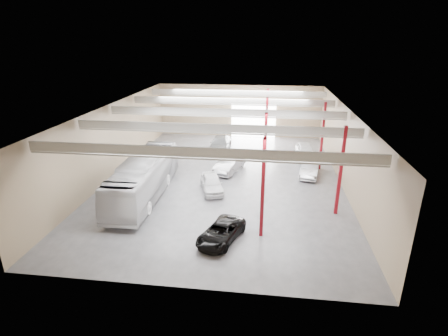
% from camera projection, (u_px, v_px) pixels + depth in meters
% --- Properties ---
extents(depot_shell, '(22.12, 32.12, 7.06)m').
position_uv_depth(depot_shell, '(227.00, 128.00, 32.71)').
color(depot_shell, '#4C4D52').
rests_on(depot_shell, ground).
extents(coach_bus, '(3.17, 12.55, 3.48)m').
position_uv_depth(coach_bus, '(144.00, 177.00, 29.72)').
color(coach_bus, silver).
rests_on(coach_bus, ground).
extents(black_sedan, '(3.38, 4.86, 1.23)m').
position_uv_depth(black_sedan, '(221.00, 232.00, 23.48)').
color(black_sedan, black).
rests_on(black_sedan, ground).
extents(car_row_a, '(2.97, 4.69, 1.49)m').
position_uv_depth(car_row_a, '(212.00, 183.00, 31.06)').
color(car_row_a, white).
rests_on(car_row_a, ground).
extents(car_row_b, '(3.11, 5.43, 1.69)m').
position_uv_depth(car_row_b, '(230.00, 163.00, 35.73)').
color(car_row_b, '#9E9FA3').
rests_on(car_row_b, ground).
extents(car_row_c, '(2.35, 5.69, 1.65)m').
position_uv_depth(car_row_c, '(220.00, 144.00, 42.29)').
color(car_row_c, slate).
rests_on(car_row_c, ground).
extents(car_right_near, '(2.51, 4.95, 1.56)m').
position_uv_depth(car_right_near, '(310.00, 168.00, 34.63)').
color(car_right_near, '#AEAFB3').
rests_on(car_right_near, ground).
extents(car_right_far, '(2.23, 5.02, 1.68)m').
position_uv_depth(car_right_far, '(305.00, 151.00, 39.44)').
color(car_right_far, silver).
rests_on(car_right_far, ground).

